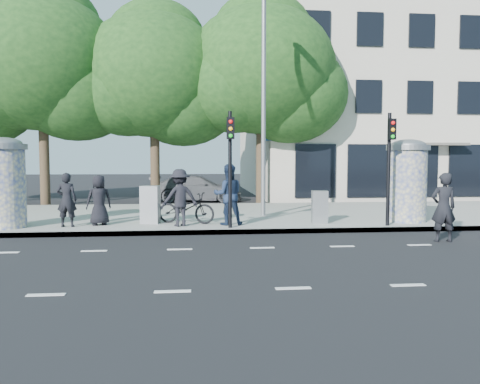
{
  "coord_description": "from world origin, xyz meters",
  "views": [
    {
      "loc": [
        -1.63,
        -9.76,
        2.16
      ],
      "look_at": [
        -0.34,
        3.5,
        1.23
      ],
      "focal_mm": 35.0,
      "sensor_mm": 36.0,
      "label": 1
    }
  ],
  "objects": [
    {
      "name": "ground",
      "position": [
        0.0,
        0.0,
        0.0
      ],
      "size": [
        120.0,
        120.0,
        0.0
      ],
      "primitive_type": "plane",
      "color": "black",
      "rests_on": "ground"
    },
    {
      "name": "sidewalk",
      "position": [
        0.0,
        7.5,
        0.07
      ],
      "size": [
        40.0,
        8.0,
        0.15
      ],
      "primitive_type": "cube",
      "color": "gray",
      "rests_on": "ground"
    },
    {
      "name": "curb",
      "position": [
        0.0,
        3.55,
        0.07
      ],
      "size": [
        40.0,
        0.1,
        0.16
      ],
      "primitive_type": "cube",
      "color": "slate",
      "rests_on": "ground"
    },
    {
      "name": "lane_dash_near",
      "position": [
        0.0,
        -2.2,
        0.0
      ],
      "size": [
        32.0,
        0.12,
        0.01
      ],
      "primitive_type": "cube",
      "color": "silver",
      "rests_on": "ground"
    },
    {
      "name": "lane_dash_far",
      "position": [
        0.0,
        1.4,
        0.0
      ],
      "size": [
        32.0,
        0.12,
        0.01
      ],
      "primitive_type": "cube",
      "color": "silver",
      "rests_on": "ground"
    },
    {
      "name": "ad_column_left",
      "position": [
        -7.2,
        4.5,
        1.54
      ],
      "size": [
        1.36,
        1.36,
        2.65
      ],
      "color": "beige",
      "rests_on": "sidewalk"
    },
    {
      "name": "ad_column_right",
      "position": [
        5.2,
        4.7,
        1.54
      ],
      "size": [
        1.36,
        1.36,
        2.65
      ],
      "color": "beige",
      "rests_on": "sidewalk"
    },
    {
      "name": "traffic_pole_near",
      "position": [
        -0.6,
        3.79,
        2.23
      ],
      "size": [
        0.22,
        0.31,
        3.4
      ],
      "color": "black",
      "rests_on": "sidewalk"
    },
    {
      "name": "traffic_pole_far",
      "position": [
        4.2,
        3.79,
        2.23
      ],
      "size": [
        0.22,
        0.31,
        3.4
      ],
      "color": "black",
      "rests_on": "sidewalk"
    },
    {
      "name": "street_lamp",
      "position": [
        0.8,
        6.63,
        4.79
      ],
      "size": [
        0.25,
        0.93,
        8.0
      ],
      "color": "slate",
      "rests_on": "sidewalk"
    },
    {
      "name": "tree_mid_left",
      "position": [
        -8.5,
        12.5,
        6.5
      ],
      "size": [
        7.2,
        7.2,
        9.57
      ],
      "color": "#38281C",
      "rests_on": "ground"
    },
    {
      "name": "tree_near_left",
      "position": [
        -3.5,
        12.7,
        6.06
      ],
      "size": [
        6.8,
        6.8,
        8.97
      ],
      "color": "#38281C",
      "rests_on": "ground"
    },
    {
      "name": "tree_center",
      "position": [
        1.5,
        12.3,
        6.31
      ],
      "size": [
        7.0,
        7.0,
        9.3
      ],
      "color": "#38281C",
      "rests_on": "ground"
    },
    {
      "name": "building",
      "position": [
        12.0,
        19.99,
        5.99
      ],
      "size": [
        20.3,
        15.85,
        12.0
      ],
      "color": "beige",
      "rests_on": "ground"
    },
    {
      "name": "ped_a",
      "position": [
        -4.54,
        4.76,
        0.92
      ],
      "size": [
        0.89,
        0.75,
        1.54
      ],
      "primitive_type": "imported",
      "rotation": [
        0.0,
        0.0,
        3.55
      ],
      "color": "black",
      "rests_on": "sidewalk"
    },
    {
      "name": "ped_b",
      "position": [
        -5.42,
        4.49,
        0.96
      ],
      "size": [
        0.61,
        0.42,
        1.62
      ],
      "primitive_type": "imported",
      "rotation": [
        0.0,
        0.0,
        3.09
      ],
      "color": "black",
      "rests_on": "sidewalk"
    },
    {
      "name": "ped_c",
      "position": [
        -0.61,
        4.47,
        1.08
      ],
      "size": [
        0.93,
        0.73,
        1.86
      ],
      "primitive_type": "imported",
      "rotation": [
        0.0,
        0.0,
        3.17
      ],
      "color": "#1A2842",
      "rests_on": "sidewalk"
    },
    {
      "name": "ped_d",
      "position": [
        -2.08,
        4.33,
        1.01
      ],
      "size": [
        1.26,
        0.97,
        1.72
      ],
      "primitive_type": "imported",
      "rotation": [
        0.0,
        0.0,
        3.48
      ],
      "color": "black",
      "rests_on": "sidewalk"
    },
    {
      "name": "man_road",
      "position": [
        4.84,
        1.82,
        0.91
      ],
      "size": [
        0.69,
        0.48,
        1.81
      ],
      "primitive_type": "imported",
      "rotation": [
        0.0,
        0.0,
        3.07
      ],
      "color": "black",
      "rests_on": "ground"
    },
    {
      "name": "bicycle",
      "position": [
        -1.9,
        4.91,
        0.64
      ],
      "size": [
        1.23,
        1.96,
        0.97
      ],
      "primitive_type": "imported",
      "rotation": [
        0.0,
        0.0,
        1.23
      ],
      "color": "black",
      "rests_on": "sidewalk"
    },
    {
      "name": "cabinet_left",
      "position": [
        -3.02,
        5.02,
        0.74
      ],
      "size": [
        0.63,
        0.5,
        1.18
      ],
      "primitive_type": "cube",
      "rotation": [
        0.0,
        0.0,
        -0.18
      ],
      "color": "gray",
      "rests_on": "sidewalk"
    },
    {
      "name": "cabinet_right",
      "position": [
        2.29,
        4.6,
        0.66
      ],
      "size": [
        0.53,
        0.41,
        1.02
      ],
      "primitive_type": "cube",
      "rotation": [
        0.0,
        0.0,
        -0.12
      ],
      "color": "gray",
      "rests_on": "sidewalk"
    },
    {
      "name": "car_right",
      "position": [
        -1.53,
        14.28,
        0.67
      ],
      "size": [
        2.39,
        4.8,
        1.34
      ],
      "primitive_type": "imported",
      "rotation": [
        0.0,
        0.0,
        1.46
      ],
      "color": "#575A5F",
      "rests_on": "ground"
    }
  ]
}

